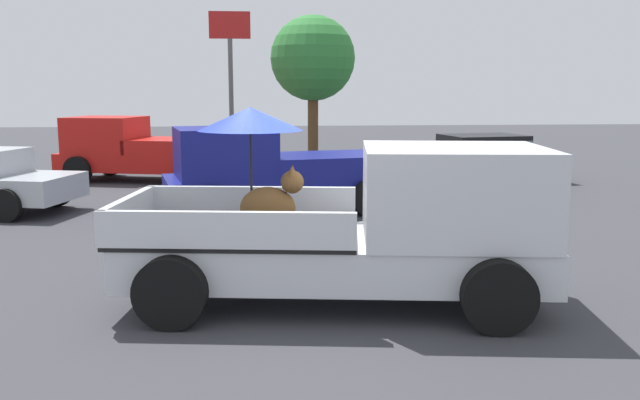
% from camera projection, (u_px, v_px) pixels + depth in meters
% --- Properties ---
extents(ground_plane, '(80.00, 80.00, 0.00)m').
position_uv_depth(ground_plane, '(335.00, 302.00, 8.10)').
color(ground_plane, '#38383D').
extents(pickup_truck_main, '(5.26, 2.81, 2.35)m').
position_uv_depth(pickup_truck_main, '(372.00, 224.00, 7.93)').
color(pickup_truck_main, black).
rests_on(pickup_truck_main, ground).
extents(pickup_truck_red, '(5.07, 2.93, 1.80)m').
position_uv_depth(pickup_truck_red, '(272.00, 172.00, 13.81)').
color(pickup_truck_red, black).
rests_on(pickup_truck_red, ground).
extents(pickup_truck_far, '(5.10, 3.11, 1.80)m').
position_uv_depth(pickup_truck_far, '(140.00, 150.00, 18.79)').
color(pickup_truck_far, black).
rests_on(pickup_truck_far, ground).
extents(parked_sedan_near, '(4.54, 2.54, 1.33)m').
position_uv_depth(parked_sedan_near, '(484.00, 156.00, 18.37)').
color(parked_sedan_near, black).
rests_on(parked_sedan_near, ground).
extents(motel_sign, '(1.40, 0.16, 5.18)m').
position_uv_depth(motel_sign, '(230.00, 58.00, 22.65)').
color(motel_sign, '#59595B').
rests_on(motel_sign, ground).
extents(tree_by_lot, '(2.55, 2.55, 4.77)m').
position_uv_depth(tree_by_lot, '(313.00, 59.00, 19.94)').
color(tree_by_lot, brown).
rests_on(tree_by_lot, ground).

